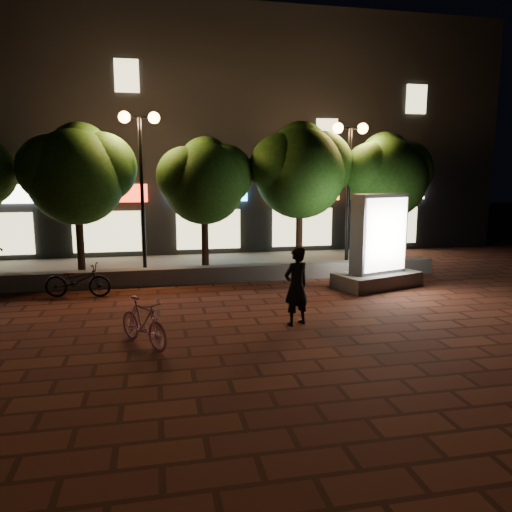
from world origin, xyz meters
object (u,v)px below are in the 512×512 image
object	(u,v)px
tree_mid	(205,178)
scooter_parked	(78,280)
scooter_pink	(143,322)
street_lamp_right	(349,158)
tree_right	(301,167)
ad_kiosk	(378,250)
rider	(296,286)
tree_left	(78,171)
street_lamp_left	(141,152)
tree_far_right	(387,173)

from	to	relation	value
tree_mid	scooter_parked	world-z (taller)	tree_mid
scooter_parked	scooter_pink	bearing A→B (deg)	-147.71
street_lamp_right	scooter_pink	world-z (taller)	street_lamp_right
tree_right	ad_kiosk	xyz separation A→B (m)	(1.49, -3.05, -2.45)
ad_kiosk	rider	bearing A→B (deg)	-137.72
tree_right	street_lamp_right	size ratio (longest dim) A/B	1.02
rider	scooter_pink	bearing A→B (deg)	-11.07
tree_left	rider	distance (m)	8.57
scooter_pink	rider	size ratio (longest dim) A/B	0.90
tree_mid	street_lamp_left	xyz separation A→B (m)	(-2.05, -0.26, 0.81)
scooter_parked	tree_mid	bearing A→B (deg)	-46.84
scooter_pink	rider	world-z (taller)	rider
tree_mid	street_lamp_right	size ratio (longest dim) A/B	0.90
tree_right	street_lamp_left	bearing A→B (deg)	-177.19
street_lamp_right	rider	bearing A→B (deg)	-121.25
rider	scooter_parked	distance (m)	6.31
tree_left	street_lamp_right	xyz separation A→B (m)	(8.95, -0.26, 0.45)
tree_left	tree_far_right	bearing A→B (deg)	-0.00
tree_right	rider	size ratio (longest dim) A/B	2.85
tree_right	tree_mid	bearing A→B (deg)	-180.00
tree_left	scooter_parked	xyz separation A→B (m)	(0.20, -2.57, -2.98)
tree_left	scooter_pink	size ratio (longest dim) A/B	3.06
street_lamp_right	scooter_parked	world-z (taller)	street_lamp_right
tree_far_right	tree_mid	bearing A→B (deg)	-180.00
tree_mid	rider	size ratio (longest dim) A/B	2.53
street_lamp_left	street_lamp_right	bearing A→B (deg)	0.00
tree_mid	scooter_pink	bearing A→B (deg)	-105.83
rider	tree_mid	bearing A→B (deg)	-100.68
tree_left	ad_kiosk	xyz separation A→B (m)	(8.80, -3.05, -2.33)
tree_mid	street_lamp_left	size ratio (longest dim) A/B	0.87
tree_right	street_lamp_left	world-z (taller)	street_lamp_left
tree_right	street_lamp_right	world-z (taller)	tree_right
street_lamp_left	rider	distance (m)	7.51
tree_far_right	street_lamp_left	size ratio (longest dim) A/B	0.92
tree_far_right	scooter_parked	bearing A→B (deg)	-165.98
scooter_pink	scooter_parked	size ratio (longest dim) A/B	0.89
tree_left	scooter_parked	distance (m)	3.94
ad_kiosk	rider	size ratio (longest dim) A/B	1.59
scooter_parked	rider	bearing A→B (deg)	-115.84
street_lamp_left	ad_kiosk	size ratio (longest dim) A/B	1.83
tree_right	scooter_parked	bearing A→B (deg)	-160.09
street_lamp_left	tree_left	bearing A→B (deg)	172.30
ad_kiosk	scooter_pink	world-z (taller)	ad_kiosk
tree_right	ad_kiosk	size ratio (longest dim) A/B	1.79
ad_kiosk	tree_far_right	bearing A→B (deg)	60.82
tree_far_right	street_lamp_left	distance (m)	8.58
tree_far_right	scooter_parked	size ratio (longest dim) A/B	2.67
scooter_parked	ad_kiosk	bearing A→B (deg)	-84.11
tree_right	scooter_pink	world-z (taller)	tree_right
tree_right	scooter_parked	size ratio (longest dim) A/B	2.84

